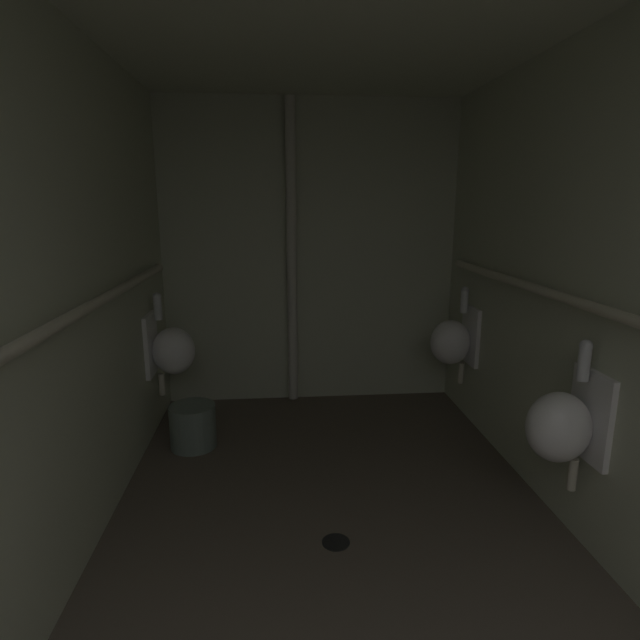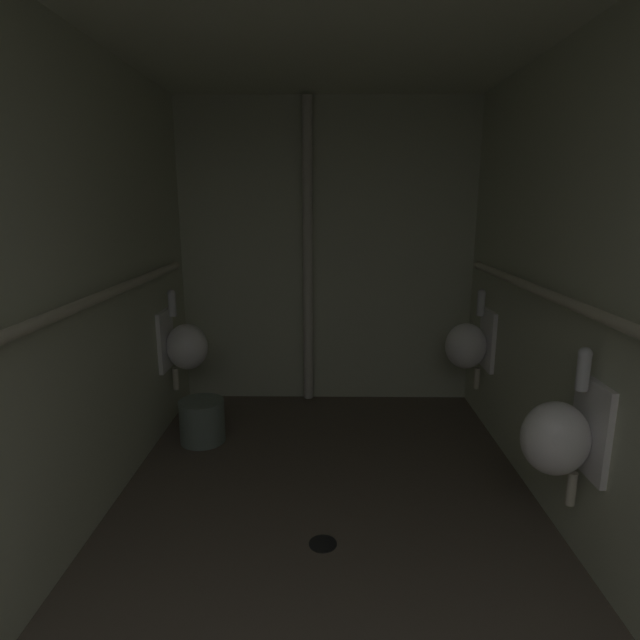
% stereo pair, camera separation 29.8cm
% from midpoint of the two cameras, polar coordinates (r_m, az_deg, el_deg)
% --- Properties ---
extents(floor, '(2.51, 4.21, 0.08)m').
position_cam_midpoint_polar(floor, '(2.74, -1.08, -25.18)').
color(floor, brown).
rests_on(floor, ground).
extents(wall_left, '(0.06, 4.21, 2.46)m').
position_cam_midpoint_polar(wall_left, '(2.44, -31.25, 1.12)').
color(wall_left, beige).
rests_on(wall_left, ground).
extents(wall_right, '(0.06, 4.21, 2.46)m').
position_cam_midpoint_polar(wall_right, '(2.58, 27.05, 2.13)').
color(wall_right, beige).
rests_on(wall_right, ground).
extents(wall_back, '(2.51, 0.06, 2.46)m').
position_cam_midpoint_polar(wall_back, '(4.25, -3.13, 7.20)').
color(wall_back, beige).
rests_on(wall_back, ground).
extents(urinal_left_mid, '(0.32, 0.30, 0.76)m').
position_cam_midpoint_polar(urinal_left_mid, '(3.85, -18.47, -3.15)').
color(urinal_left_mid, white).
extents(urinal_right_mid, '(0.32, 0.30, 0.76)m').
position_cam_midpoint_polar(urinal_right_mid, '(2.65, 22.58, -10.81)').
color(urinal_right_mid, white).
extents(urinal_right_far, '(0.32, 0.30, 0.76)m').
position_cam_midpoint_polar(urinal_right_far, '(3.97, 12.57, -2.31)').
color(urinal_right_far, white).
extents(supply_pipe_left, '(0.06, 3.41, 0.06)m').
position_cam_midpoint_polar(supply_pipe_left, '(2.40, -29.39, 0.14)').
color(supply_pipe_left, beige).
extents(supply_pipe_right, '(0.06, 3.45, 0.06)m').
position_cam_midpoint_polar(supply_pipe_right, '(2.55, 25.12, 1.28)').
color(supply_pipe_right, beige).
extents(standpipe_back_wall, '(0.08, 0.08, 2.41)m').
position_cam_midpoint_polar(standpipe_back_wall, '(4.14, -5.24, 7.01)').
color(standpipe_back_wall, beige).
rests_on(standpipe_back_wall, ground).
extents(floor_drain, '(0.14, 0.14, 0.01)m').
position_cam_midpoint_polar(floor_drain, '(2.76, -1.56, -23.59)').
color(floor_drain, black).
rests_on(floor_drain, ground).
extents(waste_bin, '(0.31, 0.31, 0.30)m').
position_cam_midpoint_polar(waste_bin, '(3.73, -16.25, -11.33)').
color(waste_bin, slate).
rests_on(waste_bin, ground).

